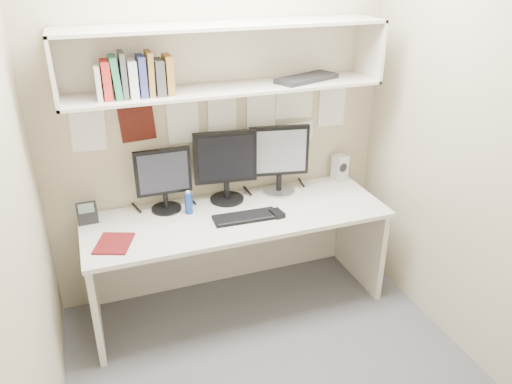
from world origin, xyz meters
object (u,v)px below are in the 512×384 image
object	(u,v)px
monitor_right	(279,157)
keyboard	(246,217)
desk	(237,259)
speaker	(340,168)
monitor_center	(226,164)
desk_phone	(87,213)
maroon_notebook	(114,243)
monitor_left	(164,177)

from	to	relation	value
monitor_right	keyboard	size ratio (longest dim) A/B	1.18
desk	speaker	xyz separation A→B (m)	(0.91, 0.26, 0.46)
monitor_center	desk_phone	world-z (taller)	monitor_center
maroon_notebook	monitor_left	bearing A→B (deg)	63.88
monitor_right	maroon_notebook	bearing A→B (deg)	-153.43
monitor_left	monitor_center	size ratio (longest dim) A/B	0.86
desk	speaker	world-z (taller)	speaker
monitor_left	desk_phone	size ratio (longest dim) A/B	2.82
desk	speaker	size ratio (longest dim) A/B	10.34
desk_phone	monitor_left	bearing A→B (deg)	-1.65
maroon_notebook	desk_phone	xyz separation A→B (m)	(-0.13, 0.35, 0.05)
desk_phone	maroon_notebook	bearing A→B (deg)	-71.46
monitor_left	speaker	bearing A→B (deg)	2.07
monitor_center	keyboard	size ratio (longest dim) A/B	1.19
desk	keyboard	xyz separation A→B (m)	(0.03, -0.09, 0.37)
monitor_center	maroon_notebook	size ratio (longest dim) A/B	2.08
keyboard	desk_phone	world-z (taller)	desk_phone
desk	monitor_right	bearing A→B (deg)	29.42
desk	desk_phone	size ratio (longest dim) A/B	13.12
monitor_left	desk_phone	bearing A→B (deg)	-179.68
keyboard	speaker	xyz separation A→B (m)	(0.88, 0.35, 0.09)
monitor_center	keyboard	xyz separation A→B (m)	(0.04, -0.31, -0.26)
maroon_notebook	speaker	bearing A→B (deg)	33.98
monitor_left	monitor_right	bearing A→B (deg)	0.23
keyboard	speaker	distance (m)	0.95
monitor_left	keyboard	world-z (taller)	monitor_left
monitor_right	maroon_notebook	world-z (taller)	monitor_right
monitor_left	keyboard	xyz separation A→B (m)	(0.46, -0.31, -0.23)
monitor_center	keyboard	distance (m)	0.41
desk	keyboard	bearing A→B (deg)	-70.23
monitor_left	desk_phone	world-z (taller)	monitor_left
maroon_notebook	keyboard	bearing A→B (deg)	23.80
monitor_right	maroon_notebook	size ratio (longest dim) A/B	2.05
monitor_center	desk_phone	size ratio (longest dim) A/B	3.28
desk	monitor_center	world-z (taller)	monitor_center
desk	monitor_left	bearing A→B (deg)	152.90
monitor_center	maroon_notebook	world-z (taller)	monitor_center
monitor_center	speaker	world-z (taller)	monitor_center
keyboard	desk	bearing A→B (deg)	111.96
keyboard	monitor_right	bearing A→B (deg)	43.18
speaker	monitor_center	bearing A→B (deg)	170.46
monitor_left	monitor_center	distance (m)	0.43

